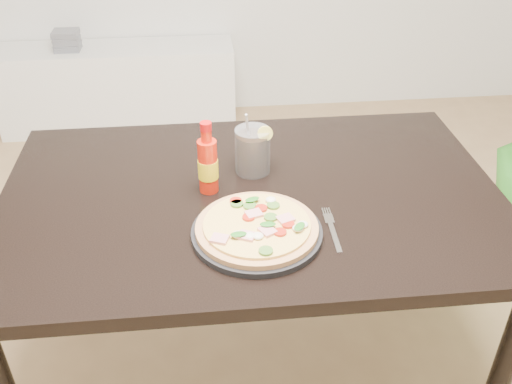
{
  "coord_description": "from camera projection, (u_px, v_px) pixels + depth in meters",
  "views": [
    {
      "loc": [
        -0.3,
        -1.24,
        1.63
      ],
      "look_at": [
        -0.18,
        -0.04,
        0.83
      ],
      "focal_mm": 40.0,
      "sensor_mm": 36.0,
      "label": 1
    }
  ],
  "objects": [
    {
      "name": "cd_stack",
      "position": [
        67.0,
        40.0,
        3.26
      ],
      "size": [
        0.14,
        0.12,
        0.11
      ],
      "color": "slate",
      "rests_on": "media_console"
    },
    {
      "name": "fork",
      "position": [
        332.0,
        228.0,
        1.46
      ],
      "size": [
        0.02,
        0.19,
        0.0
      ],
      "rotation": [
        0.0,
        0.0,
        -0.02
      ],
      "color": "silver",
      "rests_on": "dining_table"
    },
    {
      "name": "media_console",
      "position": [
        119.0,
        87.0,
        3.47
      ],
      "size": [
        1.4,
        0.34,
        0.5
      ],
      "primitive_type": "cube",
      "color": "white",
      "rests_on": "ground"
    },
    {
      "name": "floor",
      "position": [
        306.0,
        384.0,
        1.96
      ],
      "size": [
        4.5,
        4.5,
        0.0
      ],
      "primitive_type": "plane",
      "color": "#9E7A51",
      "rests_on": "ground"
    },
    {
      "name": "cola_cup",
      "position": [
        253.0,
        152.0,
        1.66
      ],
      "size": [
        0.11,
        0.1,
        0.19
      ],
      "rotation": [
        0.0,
        0.0,
        0.15
      ],
      "color": "black",
      "rests_on": "dining_table"
    },
    {
      "name": "pizza",
      "position": [
        257.0,
        226.0,
        1.42
      ],
      "size": [
        0.31,
        0.31,
        0.03
      ],
      "color": "tan",
      "rests_on": "plate"
    },
    {
      "name": "plate",
      "position": [
        257.0,
        233.0,
        1.43
      ],
      "size": [
        0.33,
        0.33,
        0.02
      ],
      "primitive_type": "cylinder",
      "color": "black",
      "rests_on": "dining_table"
    },
    {
      "name": "hot_sauce_bottle",
      "position": [
        208.0,
        164.0,
        1.56
      ],
      "size": [
        0.06,
        0.06,
        0.21
      ],
      "rotation": [
        0.0,
        0.0,
        0.09
      ],
      "color": "red",
      "rests_on": "dining_table"
    },
    {
      "name": "dining_table",
      "position": [
        252.0,
        216.0,
        1.64
      ],
      "size": [
        1.4,
        0.9,
        0.75
      ],
      "color": "black",
      "rests_on": "ground"
    }
  ]
}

